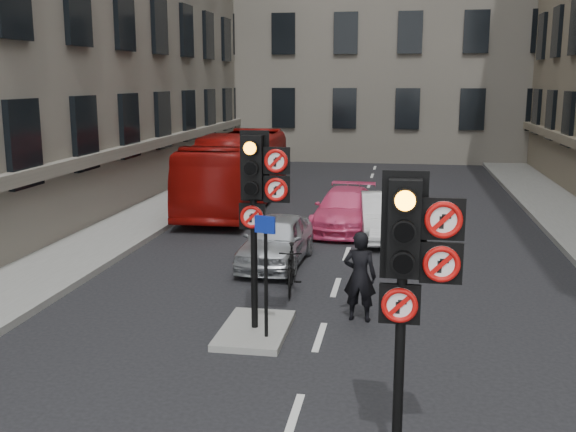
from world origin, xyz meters
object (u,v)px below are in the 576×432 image
(signal_near, at_px, (411,260))
(motorcyclist, at_px, (360,276))
(motorcycle, at_px, (291,269))
(info_sign, at_px, (266,259))
(car_pink, at_px, (345,209))
(car_silver, at_px, (276,240))
(signal_far, at_px, (258,188))
(car_white, at_px, (385,216))
(bus_red, at_px, (237,170))

(signal_near, relative_size, motorcyclist, 2.04)
(motorcycle, height_order, info_sign, info_sign)
(car_pink, relative_size, info_sign, 1.95)
(signal_near, xyz_separation_m, car_silver, (-3.16, 8.71, -1.96))
(motorcyclist, bearing_deg, motorcycle, -37.16)
(signal_near, height_order, car_silver, signal_near)
(signal_near, distance_m, info_sign, 4.42)
(signal_far, bearing_deg, info_sign, -63.46)
(signal_far, bearing_deg, motorcycle, 86.34)
(signal_near, distance_m, motorcyclist, 5.36)
(car_silver, bearing_deg, info_sign, -78.90)
(signal_far, distance_m, car_pink, 9.31)
(car_pink, height_order, motorcycle, car_pink)
(signal_far, bearing_deg, car_silver, 96.77)
(car_pink, height_order, motorcyclist, motorcyclist)
(signal_near, relative_size, car_white, 0.92)
(bus_red, bearing_deg, signal_near, -71.31)
(motorcyclist, bearing_deg, info_sign, 50.58)
(signal_near, distance_m, motorcycle, 7.32)
(signal_far, height_order, motorcycle, signal_far)
(bus_red, bearing_deg, signal_far, -76.08)
(car_white, bearing_deg, info_sign, -107.77)
(car_white, height_order, bus_red, bus_red)
(info_sign, bearing_deg, signal_near, -41.68)
(bus_red, bearing_deg, car_pink, -38.71)
(car_pink, bearing_deg, signal_far, -91.69)
(signal_near, distance_m, car_pink, 13.31)
(info_sign, bearing_deg, motorcyclist, 57.56)
(signal_near, distance_m, signal_far, 4.77)
(car_white, height_order, motorcycle, car_white)
(signal_near, xyz_separation_m, signal_far, (-2.60, 4.00, 0.12))
(motorcyclist, xyz_separation_m, info_sign, (-1.54, -1.44, 0.65))
(car_white, bearing_deg, signal_near, -92.93)
(signal_far, xyz_separation_m, car_silver, (-0.56, 4.71, -2.08))
(signal_far, height_order, info_sign, signal_far)
(signal_near, relative_size, info_sign, 1.64)
(signal_near, bearing_deg, car_silver, 109.94)
(info_sign, bearing_deg, car_pink, 101.02)
(signal_near, bearing_deg, info_sign, 123.75)
(car_silver, distance_m, info_sign, 5.27)
(signal_far, height_order, car_silver, signal_far)
(motorcycle, bearing_deg, info_sign, -95.62)
(motorcyclist, bearing_deg, signal_near, 107.18)
(car_silver, height_order, motorcycle, car_silver)
(signal_near, height_order, signal_far, signal_far)
(info_sign, bearing_deg, car_silver, 113.12)
(motorcycle, bearing_deg, bus_red, 103.70)
(signal_far, relative_size, car_white, 0.92)
(signal_far, relative_size, info_sign, 1.64)
(car_silver, distance_m, car_white, 4.24)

